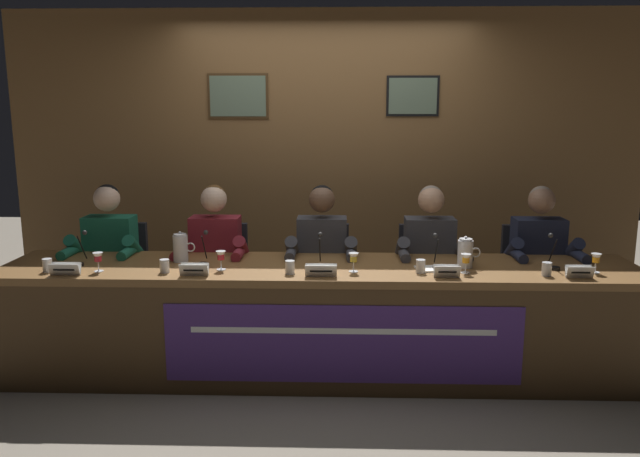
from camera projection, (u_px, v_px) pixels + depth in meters
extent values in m
plane|color=gray|center=(320.00, 371.00, 4.26)|extent=(12.00, 12.00, 0.00)
cube|color=brown|center=(325.00, 164.00, 5.40)|extent=(5.43, 0.12, 2.60)
cube|color=#4C3319|center=(238.00, 96.00, 5.25)|extent=(0.51, 0.02, 0.38)
cube|color=slate|center=(238.00, 96.00, 5.24)|extent=(0.47, 0.01, 0.34)
cube|color=black|center=(413.00, 96.00, 5.21)|extent=(0.44, 0.02, 0.34)
cube|color=slate|center=(413.00, 96.00, 5.19)|extent=(0.40, 0.01, 0.30)
cube|color=brown|center=(320.00, 269.00, 4.12)|extent=(4.23, 0.77, 0.05)
cube|color=#4C341B|center=(318.00, 343.00, 3.84)|extent=(4.17, 0.04, 0.70)
cube|color=#4C341B|center=(20.00, 320.00, 4.26)|extent=(0.08, 0.69, 0.70)
cube|color=#4C341B|center=(629.00, 326.00, 4.13)|extent=(0.08, 0.69, 0.70)
cube|color=#4C2D7A|center=(343.00, 344.00, 3.81)|extent=(2.20, 0.01, 0.50)
cube|color=white|center=(343.00, 331.00, 3.79)|extent=(1.87, 0.00, 0.04)
cylinder|color=black|center=(119.00, 341.00, 4.78)|extent=(0.44, 0.44, 0.02)
cylinder|color=black|center=(117.00, 314.00, 4.74)|extent=(0.05, 0.05, 0.41)
cube|color=#232328|center=(115.00, 286.00, 4.70)|extent=(0.44, 0.44, 0.03)
cube|color=#232328|center=(122.00, 250.00, 4.85)|extent=(0.40, 0.05, 0.44)
cylinder|color=black|center=(86.00, 330.00, 4.40)|extent=(0.10, 0.10, 0.47)
cylinder|color=black|center=(113.00, 330.00, 4.39)|extent=(0.10, 0.10, 0.47)
cylinder|color=black|center=(91.00, 285.00, 4.49)|extent=(0.13, 0.34, 0.13)
cylinder|color=black|center=(118.00, 285.00, 4.48)|extent=(0.13, 0.34, 0.13)
cube|color=#196047|center=(111.00, 248.00, 4.61)|extent=(0.36, 0.20, 0.48)
sphere|color=beige|center=(107.00, 198.00, 4.52)|extent=(0.19, 0.19, 0.19)
sphere|color=black|center=(107.00, 196.00, 4.53)|extent=(0.17, 0.17, 0.17)
cylinder|color=#196047|center=(77.00, 248.00, 4.51)|extent=(0.09, 0.30, 0.25)
cylinder|color=#196047|center=(134.00, 248.00, 4.50)|extent=(0.09, 0.30, 0.25)
cylinder|color=#196047|center=(68.00, 252.00, 4.35)|extent=(0.07, 0.24, 0.07)
cylinder|color=#196047|center=(127.00, 253.00, 4.34)|extent=(0.07, 0.24, 0.07)
cube|color=white|center=(64.00, 270.00, 3.85)|extent=(0.19, 0.03, 0.08)
cube|color=white|center=(66.00, 268.00, 3.88)|extent=(0.19, 0.03, 0.08)
cube|color=black|center=(64.00, 270.00, 3.85)|extent=(0.13, 0.01, 0.01)
cylinder|color=white|center=(99.00, 271.00, 3.96)|extent=(0.06, 0.06, 0.00)
cylinder|color=white|center=(99.00, 267.00, 3.96)|extent=(0.01, 0.01, 0.05)
cone|color=white|center=(98.00, 258.00, 3.95)|extent=(0.06, 0.06, 0.06)
cylinder|color=#B21E2D|center=(98.00, 259.00, 3.95)|extent=(0.04, 0.04, 0.04)
cylinder|color=silver|center=(47.00, 265.00, 3.95)|extent=(0.06, 0.06, 0.08)
cylinder|color=silver|center=(48.00, 268.00, 3.95)|extent=(0.05, 0.05, 0.05)
cylinder|color=black|center=(79.00, 264.00, 4.10)|extent=(0.06, 0.06, 0.02)
cylinder|color=black|center=(82.00, 248.00, 4.14)|extent=(0.01, 0.13, 0.18)
sphere|color=#2D2D2D|center=(85.00, 233.00, 4.19)|extent=(0.03, 0.03, 0.03)
cylinder|color=black|center=(220.00, 342.00, 4.76)|extent=(0.44, 0.44, 0.02)
cylinder|color=black|center=(219.00, 315.00, 4.71)|extent=(0.05, 0.05, 0.41)
cube|color=#232328|center=(218.00, 287.00, 4.67)|extent=(0.44, 0.44, 0.03)
cube|color=#232328|center=(222.00, 251.00, 4.82)|extent=(0.40, 0.05, 0.44)
cylinder|color=black|center=(195.00, 331.00, 4.37)|extent=(0.10, 0.10, 0.47)
cylinder|color=black|center=(223.00, 331.00, 4.37)|extent=(0.10, 0.10, 0.47)
cylinder|color=black|center=(199.00, 286.00, 4.47)|extent=(0.13, 0.34, 0.13)
cylinder|color=black|center=(226.00, 286.00, 4.46)|extent=(0.13, 0.34, 0.13)
cube|color=maroon|center=(216.00, 249.00, 4.58)|extent=(0.36, 0.20, 0.48)
sphere|color=beige|center=(214.00, 199.00, 4.49)|extent=(0.19, 0.19, 0.19)
sphere|color=#593819|center=(214.00, 197.00, 4.51)|extent=(0.17, 0.17, 0.17)
cylinder|color=maroon|center=(184.00, 249.00, 4.49)|extent=(0.09, 0.30, 0.25)
cylinder|color=maroon|center=(242.00, 249.00, 4.48)|extent=(0.09, 0.30, 0.25)
cylinder|color=maroon|center=(179.00, 253.00, 4.33)|extent=(0.07, 0.24, 0.07)
cylinder|color=maroon|center=(238.00, 254.00, 4.32)|extent=(0.07, 0.24, 0.07)
cube|color=white|center=(193.00, 270.00, 3.83)|extent=(0.18, 0.03, 0.08)
cube|color=white|center=(195.00, 269.00, 3.87)|extent=(0.18, 0.03, 0.08)
cube|color=black|center=(193.00, 270.00, 3.83)|extent=(0.12, 0.01, 0.01)
cylinder|color=white|center=(221.00, 269.00, 4.00)|extent=(0.06, 0.06, 0.00)
cylinder|color=white|center=(221.00, 265.00, 4.00)|extent=(0.01, 0.01, 0.05)
cone|color=white|center=(221.00, 256.00, 3.99)|extent=(0.06, 0.06, 0.06)
cylinder|color=#B21E2D|center=(221.00, 257.00, 3.99)|extent=(0.04, 0.04, 0.04)
cylinder|color=silver|center=(165.00, 266.00, 3.93)|extent=(0.06, 0.06, 0.08)
cylinder|color=silver|center=(165.00, 268.00, 3.94)|extent=(0.05, 0.05, 0.05)
cylinder|color=black|center=(203.00, 264.00, 4.11)|extent=(0.06, 0.06, 0.02)
cylinder|color=black|center=(204.00, 247.00, 4.15)|extent=(0.01, 0.13, 0.18)
sphere|color=#2D2D2D|center=(206.00, 232.00, 4.19)|extent=(0.03, 0.03, 0.03)
cylinder|color=black|center=(322.00, 344.00, 4.73)|extent=(0.44, 0.44, 0.02)
cylinder|color=black|center=(322.00, 316.00, 4.69)|extent=(0.05, 0.05, 0.41)
cube|color=#232328|center=(322.00, 288.00, 4.65)|extent=(0.44, 0.44, 0.03)
cube|color=#232328|center=(323.00, 252.00, 4.80)|extent=(0.40, 0.05, 0.44)
cylinder|color=black|center=(306.00, 332.00, 4.35)|extent=(0.10, 0.10, 0.47)
cylinder|color=black|center=(335.00, 332.00, 4.34)|extent=(0.10, 0.10, 0.47)
cylinder|color=black|center=(307.00, 287.00, 4.44)|extent=(0.13, 0.34, 0.13)
cylinder|color=black|center=(335.00, 287.00, 4.44)|extent=(0.13, 0.34, 0.13)
cube|color=#38383D|center=(322.00, 249.00, 4.56)|extent=(0.36, 0.20, 0.48)
sphere|color=brown|center=(322.00, 199.00, 4.47)|extent=(0.19, 0.19, 0.19)
sphere|color=black|center=(322.00, 197.00, 4.48)|extent=(0.17, 0.17, 0.17)
cylinder|color=#38383D|center=(292.00, 250.00, 4.46)|extent=(0.09, 0.30, 0.25)
cylinder|color=#38383D|center=(351.00, 250.00, 4.45)|extent=(0.09, 0.30, 0.25)
cylinder|color=#38383D|center=(291.00, 254.00, 4.31)|extent=(0.07, 0.24, 0.07)
cylinder|color=#38383D|center=(351.00, 254.00, 4.29)|extent=(0.07, 0.24, 0.07)
cube|color=white|center=(321.00, 271.00, 3.81)|extent=(0.20, 0.03, 0.08)
cube|color=white|center=(321.00, 270.00, 3.85)|extent=(0.20, 0.03, 0.08)
cube|color=black|center=(321.00, 271.00, 3.81)|extent=(0.14, 0.01, 0.01)
cylinder|color=white|center=(353.00, 272.00, 3.95)|extent=(0.06, 0.06, 0.00)
cylinder|color=white|center=(354.00, 267.00, 3.95)|extent=(0.01, 0.01, 0.05)
cone|color=white|center=(354.00, 258.00, 3.94)|extent=(0.06, 0.06, 0.06)
cylinder|color=yellow|center=(354.00, 259.00, 3.94)|extent=(0.04, 0.04, 0.04)
cylinder|color=silver|center=(290.00, 267.00, 3.90)|extent=(0.06, 0.06, 0.08)
cylinder|color=silver|center=(290.00, 270.00, 3.90)|extent=(0.05, 0.05, 0.05)
cylinder|color=black|center=(320.00, 267.00, 4.03)|extent=(0.06, 0.06, 0.02)
cylinder|color=black|center=(320.00, 250.00, 4.08)|extent=(0.01, 0.13, 0.18)
sphere|color=#2D2D2D|center=(321.00, 235.00, 4.12)|extent=(0.03, 0.03, 0.03)
cylinder|color=black|center=(425.00, 345.00, 4.71)|extent=(0.44, 0.44, 0.02)
cylinder|color=black|center=(426.00, 317.00, 4.67)|extent=(0.05, 0.05, 0.41)
cube|color=#232328|center=(427.00, 289.00, 4.62)|extent=(0.44, 0.44, 0.03)
cube|color=#232328|center=(425.00, 252.00, 4.78)|extent=(0.40, 0.05, 0.44)
cylinder|color=black|center=(419.00, 333.00, 4.33)|extent=(0.10, 0.10, 0.47)
cylinder|color=black|center=(447.00, 334.00, 4.32)|extent=(0.10, 0.10, 0.47)
cylinder|color=black|center=(417.00, 288.00, 4.42)|extent=(0.13, 0.34, 0.13)
cylinder|color=black|center=(445.00, 288.00, 4.41)|extent=(0.13, 0.34, 0.13)
cube|color=#38383D|center=(429.00, 250.00, 4.54)|extent=(0.36, 0.20, 0.48)
sphere|color=tan|center=(431.00, 200.00, 4.45)|extent=(0.19, 0.19, 0.19)
sphere|color=gray|center=(431.00, 198.00, 4.46)|extent=(0.17, 0.17, 0.17)
cylinder|color=#38383D|center=(402.00, 250.00, 4.44)|extent=(0.09, 0.30, 0.25)
cylinder|color=#38383D|center=(461.00, 251.00, 4.43)|extent=(0.09, 0.30, 0.25)
cylinder|color=#38383D|center=(404.00, 255.00, 4.28)|extent=(0.07, 0.24, 0.07)
cylinder|color=#38383D|center=(465.00, 255.00, 4.27)|extent=(0.07, 0.24, 0.07)
cube|color=white|center=(447.00, 272.00, 3.80)|extent=(0.16, 0.03, 0.08)
cube|color=white|center=(446.00, 271.00, 3.83)|extent=(0.16, 0.03, 0.08)
cube|color=black|center=(447.00, 272.00, 3.79)|extent=(0.11, 0.01, 0.01)
cylinder|color=white|center=(465.00, 273.00, 3.93)|extent=(0.06, 0.06, 0.00)
cylinder|color=white|center=(466.00, 268.00, 3.92)|extent=(0.01, 0.01, 0.05)
cone|color=white|center=(466.00, 259.00, 3.91)|extent=(0.06, 0.06, 0.06)
cylinder|color=orange|center=(466.00, 260.00, 3.91)|extent=(0.04, 0.04, 0.04)
cylinder|color=silver|center=(421.00, 266.00, 3.93)|extent=(0.06, 0.06, 0.08)
cylinder|color=silver|center=(421.00, 269.00, 3.93)|extent=(0.05, 0.05, 0.05)
cylinder|color=black|center=(437.00, 268.00, 4.00)|extent=(0.06, 0.06, 0.02)
cylinder|color=black|center=(436.00, 251.00, 4.04)|extent=(0.01, 0.13, 0.18)
sphere|color=#2D2D2D|center=(435.00, 236.00, 4.09)|extent=(0.03, 0.03, 0.03)
cylinder|color=black|center=(529.00, 346.00, 4.68)|extent=(0.44, 0.44, 0.02)
cylinder|color=black|center=(531.00, 318.00, 4.64)|extent=(0.05, 0.05, 0.41)
cube|color=#232328|center=(533.00, 290.00, 4.60)|extent=(0.44, 0.44, 0.03)
cube|color=#232328|center=(527.00, 253.00, 4.75)|extent=(0.40, 0.05, 0.44)
cylinder|color=black|center=(532.00, 335.00, 4.30)|extent=(0.10, 0.10, 0.47)
cylinder|color=black|center=(561.00, 335.00, 4.29)|extent=(0.10, 0.10, 0.47)
cylinder|color=black|center=(528.00, 289.00, 4.39)|extent=(0.13, 0.34, 0.13)
cylinder|color=black|center=(557.00, 289.00, 4.39)|extent=(0.13, 0.34, 0.13)
cube|color=#1E2338|center=(537.00, 251.00, 4.51)|extent=(0.36, 0.20, 0.48)
sphere|color=#8E664C|center=(542.00, 200.00, 4.42)|extent=(0.19, 0.19, 0.19)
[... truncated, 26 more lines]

